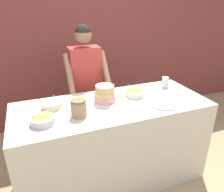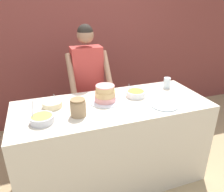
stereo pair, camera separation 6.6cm
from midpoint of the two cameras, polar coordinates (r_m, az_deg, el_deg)
wall_back at (r=3.47m, az=-7.83°, el=13.75°), size 10.00×0.05×2.60m
counter at (r=2.43m, az=0.97°, el=-12.12°), size 1.96×0.79×0.94m
person_baker at (r=2.74m, az=-5.73°, el=4.69°), size 0.51×0.45×1.65m
cake at (r=2.20m, az=-0.93°, el=0.36°), size 0.33×0.33×0.18m
frosting_bowl_orange at (r=2.36m, az=7.01°, el=0.71°), size 0.20×0.20×0.14m
frosting_bowl_olive at (r=1.94m, az=-16.86°, el=-5.71°), size 0.20×0.20×0.18m
frosting_bowl_white at (r=2.18m, az=-14.49°, el=-2.04°), size 0.19×0.19×0.16m
drinking_glass at (r=2.66m, az=14.85°, el=3.36°), size 0.08×0.08×0.12m
ceramic_plate at (r=2.22m, az=14.33°, el=-2.30°), size 0.28×0.28×0.01m
stoneware_jar at (r=1.96m, az=-7.89°, el=-3.03°), size 0.14×0.14×0.16m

